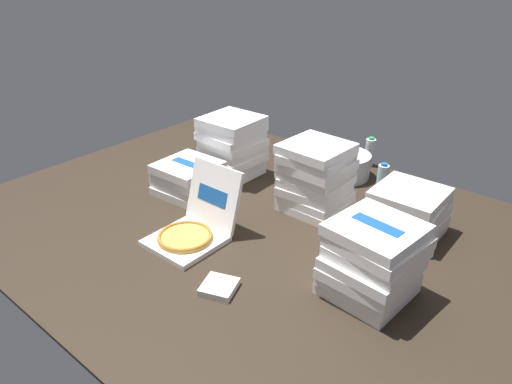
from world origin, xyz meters
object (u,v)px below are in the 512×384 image
Objects in this scene: open_pizza_box at (194,226)px; ice_bucket at (344,165)px; napkin_pile at (219,287)px; water_bottle_1 at (306,162)px; water_bottle_2 at (382,179)px; water_bottle_3 at (299,156)px; pizza_stack_left_mid at (372,261)px; pizza_stack_center_near at (316,177)px; pizza_stack_left_near at (188,178)px; pizza_stack_right_mid at (408,212)px; water_bottle_0 at (370,152)px; pizza_stack_left_far at (232,146)px.

open_pizza_box is 1.23m from ice_bucket.
open_pizza_box reaches higher than napkin_pile.
open_pizza_box reaches higher than water_bottle_1.
water_bottle_3 is at bearing -176.84° from water_bottle_2.
pizza_stack_center_near is at bearing 141.00° from pizza_stack_left_mid.
pizza_stack_left_near is at bearing 173.01° from pizza_stack_left_mid.
pizza_stack_right_mid reaches higher than water_bottle_0.
pizza_stack_left_far is 1.01m from water_bottle_2.
open_pizza_box is at bearing -85.75° from water_bottle_3.
pizza_stack_left_mid reaches higher than ice_bucket.
pizza_stack_center_near is 1.01× the size of pizza_stack_left_mid.
open_pizza_box is 1.22× the size of pizza_stack_left_near.
pizza_stack_left_near is at bearing -126.63° from ice_bucket.
water_bottle_2 is (0.93, 0.39, -0.11)m from pizza_stack_left_far.
pizza_stack_left_far is at bearing -177.58° from pizza_stack_right_mid.
pizza_stack_left_mid is 1.03m from water_bottle_2.
water_bottle_1 is (-0.30, 0.34, -0.11)m from pizza_stack_center_near.
open_pizza_box is 1.04m from water_bottle_1.
water_bottle_1 and water_bottle_2 have the same top height.
water_bottle_0 is 1.72m from napkin_pile.
water_bottle_3 is at bearing 65.21° from pizza_stack_left_near.
open_pizza_box is 1.09m from water_bottle_3.
water_bottle_1 reaches higher than pizza_stack_left_near.
pizza_stack_left_far reaches higher than ice_bucket.
water_bottle_2 is at bearing -14.72° from ice_bucket.
pizza_stack_left_near is at bearing -154.78° from pizza_stack_center_near.
ice_bucket is at bearing 37.84° from pizza_stack_left_far.
open_pizza_box is 1.16m from pizza_stack_right_mid.
pizza_stack_right_mid is at bearing -33.41° from ice_bucket.
open_pizza_box is at bearing -61.84° from pizza_stack_left_far.
open_pizza_box is at bearing -100.03° from water_bottle_0.
water_bottle_0 is 1.00× the size of water_bottle_2.
water_bottle_0 is (0.68, 1.13, -0.00)m from pizza_stack_left_near.
water_bottle_1 is (-0.93, 0.86, -0.08)m from pizza_stack_left_mid.
water_bottle_2 is at bearing 3.16° from water_bottle_3.
open_pizza_box reaches higher than pizza_stack_left_mid.
pizza_stack_left_far is 1.01× the size of pizza_stack_left_mid.
pizza_stack_center_near is 0.80m from water_bottle_0.
pizza_stack_center_near reaches higher than pizza_stack_left_mid.
open_pizza_box reaches higher than ice_bucket.
water_bottle_1 is at bearing 57.51° from pizza_stack_left_near.
open_pizza_box reaches higher than water_bottle_2.
pizza_stack_left_far reaches higher than water_bottle_0.
water_bottle_2 is (0.28, -0.36, 0.00)m from water_bottle_0.
water_bottle_0 is at bearing 130.30° from pizza_stack_right_mid.
pizza_stack_center_near is 0.54m from ice_bucket.
water_bottle_1 is 1.33m from napkin_pile.
pizza_stack_left_far is 1.09× the size of pizza_stack_left_near.
pizza_stack_left_mid is 1.47m from water_bottle_0.
water_bottle_2 is 1.00× the size of water_bottle_3.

